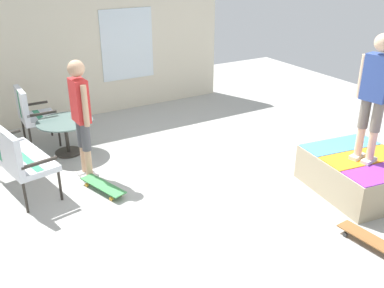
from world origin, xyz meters
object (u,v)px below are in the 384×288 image
(patio_table, at_px, (66,130))
(person_watching, at_px, (81,111))
(patio_bench, at_px, (12,152))
(skateboard_spare, at_px, (371,240))
(skate_ramp, at_px, (361,173))
(skateboard_by_bench, at_px, (103,186))
(person_skater, at_px, (375,90))
(patio_chair_near_house, at_px, (31,111))

(patio_table, height_order, person_watching, person_watching)
(patio_bench, distance_m, patio_table, 1.33)
(skateboard_spare, bearing_deg, skate_ramp, -44.57)
(patio_table, distance_m, person_watching, 1.13)
(person_watching, relative_size, skateboard_by_bench, 2.12)
(person_skater, xyz_separation_m, skateboard_spare, (-0.88, 0.82, -1.40))
(skate_ramp, bearing_deg, skateboard_spare, 135.43)
(person_watching, distance_m, person_skater, 3.89)
(patio_table, bearing_deg, person_skater, -137.23)
(patio_bench, distance_m, patio_chair_near_house, 1.62)
(patio_table, xyz_separation_m, person_skater, (-3.32, -3.07, 1.08))
(patio_table, relative_size, skateboard_spare, 1.11)
(skate_ramp, relative_size, person_skater, 1.21)
(person_skater, bearing_deg, person_watching, 52.10)
(person_watching, distance_m, skateboard_by_bench, 1.09)
(person_watching, height_order, skateboard_by_bench, person_watching)
(person_watching, bearing_deg, person_skater, -127.90)
(patio_chair_near_house, xyz_separation_m, person_watching, (-1.56, -0.41, 0.41))
(patio_bench, height_order, skateboard_by_bench, patio_bench)
(patio_bench, bearing_deg, skateboard_by_bench, -119.81)
(patio_bench, height_order, patio_chair_near_house, same)
(patio_chair_near_house, bearing_deg, person_watching, -165.28)
(skate_ramp, distance_m, skateboard_by_bench, 3.59)
(person_watching, height_order, skateboard_spare, person_watching)
(patio_table, xyz_separation_m, skateboard_by_bench, (-1.48, -0.07, -0.32))
(person_skater, distance_m, skateboard_spare, 1.85)
(person_watching, xyz_separation_m, skateboard_spare, (-3.26, -2.23, -0.94))
(patio_bench, distance_m, person_watching, 1.05)
(skate_ramp, xyz_separation_m, person_skater, (-0.06, 0.11, 1.23))
(skate_ramp, distance_m, patio_chair_near_house, 5.29)
(skateboard_by_bench, bearing_deg, person_skater, -121.42)
(patio_bench, relative_size, patio_table, 1.48)
(person_watching, bearing_deg, patio_chair_near_house, 14.72)
(patio_bench, bearing_deg, skate_ramp, -119.65)
(patio_chair_near_house, relative_size, skateboard_spare, 1.25)
(patio_bench, bearing_deg, skateboard_spare, -135.86)
(patio_bench, distance_m, person_skater, 4.77)
(patio_bench, xyz_separation_m, skateboard_by_bench, (-0.58, -1.01, -0.53))
(person_watching, bearing_deg, skateboard_spare, -145.55)
(person_watching, relative_size, person_skater, 1.05)
(patio_chair_near_house, xyz_separation_m, person_skater, (-3.94, -3.46, 0.87))
(patio_chair_near_house, distance_m, patio_table, 0.76)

